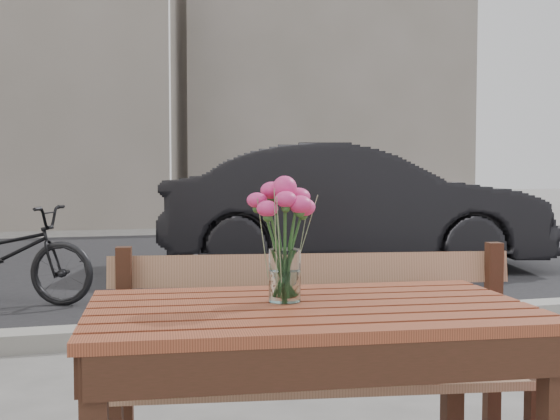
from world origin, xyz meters
name	(u,v)px	position (x,y,z in m)	size (l,w,h in m)	color
street	(155,287)	(0.00, 5.06, 0.03)	(30.00, 8.12, 0.12)	black
backdrop_buildings	(121,60)	(0.17, 14.40, 3.60)	(15.50, 4.00, 8.00)	slate
main_table	(310,349)	(-0.03, 0.19, 0.63)	(1.29, 0.83, 0.75)	brown
main_bench	(318,343)	(0.13, 0.59, 0.54)	(1.48, 0.64, 0.89)	#976C4E
main_vase	(285,224)	(-0.08, 0.26, 0.98)	(0.19, 0.19, 0.36)	white
parked_car	(353,207)	(2.40, 6.06, 0.72)	(1.53, 4.38, 1.44)	black
bicycle	(2,255)	(-1.32, 4.69, 0.42)	(0.56, 1.61, 0.85)	black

